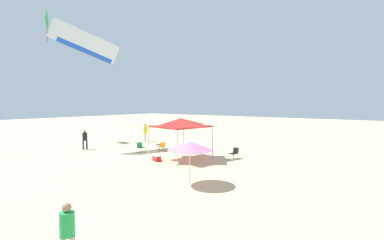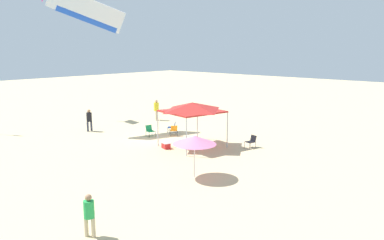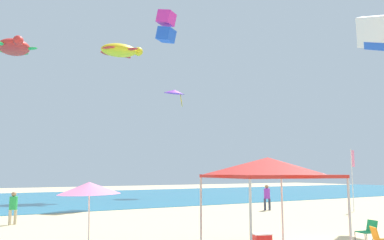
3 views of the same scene
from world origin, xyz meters
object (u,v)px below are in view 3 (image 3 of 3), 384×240
banner_flag (352,174)px  kite_delta_purple (174,92)px  folding_chair_right_of_tent (380,238)px  folding_chair_left_of_tent (368,230)px  kite_turtle_yellow (120,51)px  cooler_box (262,239)px  kite_turtle_red (14,47)px  kite_box_magenta (166,26)px  canopy_tent (268,168)px  person_near_umbrella (13,205)px  person_far_stroller (267,195)px  beach_umbrella (89,188)px

banner_flag → kite_delta_purple: kite_delta_purple is taller
folding_chair_right_of_tent → folding_chair_left_of_tent: (1.23, 1.29, 0.00)m
kite_delta_purple → kite_turtle_yellow: (-6.77, -0.67, 3.48)m
cooler_box → folding_chair_left_of_tent: bearing=-26.2°
banner_flag → kite_turtle_yellow: size_ratio=0.90×
cooler_box → banner_flag: banner_flag is taller
banner_flag → kite_turtle_yellow: 25.49m
folding_chair_right_of_tent → kite_turtle_red: (-8.09, 28.00, 12.78)m
kite_turtle_yellow → kite_box_magenta: bearing=-65.5°
canopy_tent → kite_turtle_red: 28.91m
person_near_umbrella → kite_turtle_yellow: 23.98m
cooler_box → person_far_stroller: 12.91m
person_far_stroller → kite_turtle_red: bearing=173.4°
person_near_umbrella → kite_turtle_red: (1.09, 14.56, 12.32)m
beach_umbrella → person_near_umbrella: 7.55m
person_near_umbrella → kite_box_magenta: size_ratio=0.53×
beach_umbrella → kite_turtle_yellow: 28.29m
folding_chair_left_of_tent → kite_box_magenta: (2.51, 21.09, 15.14)m
beach_umbrella → folding_chair_left_of_tent: beach_umbrella is taller
beach_umbrella → banner_flag: (18.34, 2.80, 0.47)m
person_near_umbrella → kite_delta_purple: bearing=16.4°
canopy_tent → person_far_stroller: bearing=48.4°
person_near_umbrella → kite_delta_purple: 26.62m
cooler_box → kite_box_magenta: (6.04, 19.35, 15.41)m
folding_chair_right_of_tent → folding_chair_left_of_tent: same height
person_near_umbrella → person_far_stroller: bearing=-29.7°
folding_chair_right_of_tent → person_near_umbrella: 16.28m
cooler_box → person_near_umbrella: (-6.89, 10.41, 0.73)m
folding_chair_right_of_tent → person_near_umbrella: size_ratio=0.51×
person_near_umbrella → kite_turtle_yellow: (11.18, 15.91, 14.04)m
canopy_tent → folding_chair_left_of_tent: canopy_tent is taller
person_far_stroller → kite_turtle_red: size_ratio=0.42×
kite_turtle_yellow → folding_chair_right_of_tent: bearing=-83.5°
person_near_umbrella → kite_turtle_yellow: bearing=28.6°
person_far_stroller → kite_delta_purple: bearing=122.7°
person_far_stroller → kite_turtle_yellow: 22.34m
person_near_umbrella → kite_turtle_yellow: kite_turtle_yellow is taller
cooler_box → kite_delta_purple: size_ratio=0.27×
beach_umbrella → kite_box_magenta: 24.06m
beach_umbrella → kite_turtle_red: 24.61m
beach_umbrella → kite_turtle_red: kite_turtle_red is taller
kite_box_magenta → folding_chair_left_of_tent: bearing=48.9°
person_far_stroller → kite_box_magenta: kite_box_magenta is taller
beach_umbrella → kite_box_magenta: kite_box_magenta is taller
kite_turtle_yellow → cooler_box: bearing=-88.9°
kite_turtle_red → cooler_box: bearing=9.7°
person_near_umbrella → kite_box_magenta: bearing=8.4°
kite_turtle_yellow → folding_chair_left_of_tent: bearing=-81.2°
cooler_box → beach_umbrella: bearing=149.8°
person_far_stroller → kite_delta_purple: size_ratio=0.65×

